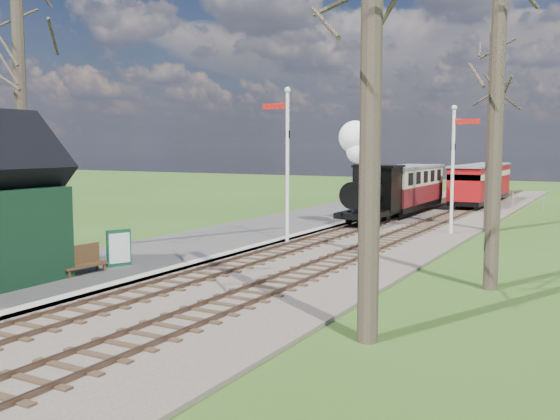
% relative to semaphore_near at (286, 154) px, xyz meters
% --- Properties ---
extents(distant_hills, '(114.40, 48.00, 22.02)m').
position_rel_semaphore_near_xyz_m(distant_hills, '(2.17, 48.38, -19.83)').
color(distant_hills, '#385B23').
rests_on(distant_hills, ground).
extents(ballast_bed, '(8.00, 60.00, 0.10)m').
position_rel_semaphore_near_xyz_m(ballast_bed, '(2.07, 6.00, -3.57)').
color(ballast_bed, brown).
rests_on(ballast_bed, ground).
extents(track_near, '(1.60, 60.00, 0.15)m').
position_rel_semaphore_near_xyz_m(track_near, '(0.77, 6.00, -3.52)').
color(track_near, brown).
rests_on(track_near, ground).
extents(track_far, '(1.60, 60.00, 0.15)m').
position_rel_semaphore_near_xyz_m(track_far, '(3.37, 6.00, -3.52)').
color(track_far, brown).
rests_on(track_far, ground).
extents(platform, '(5.00, 44.00, 0.20)m').
position_rel_semaphore_near_xyz_m(platform, '(-2.73, -2.00, -3.52)').
color(platform, '#474442').
rests_on(platform, ground).
extents(coping_strip, '(0.40, 44.00, 0.21)m').
position_rel_semaphore_near_xyz_m(coping_strip, '(-0.43, -2.00, -3.52)').
color(coping_strip, '#B2AD9E').
rests_on(coping_strip, ground).
extents(semaphore_near, '(1.22, 0.24, 6.22)m').
position_rel_semaphore_near_xyz_m(semaphore_near, '(0.00, 0.00, 0.00)').
color(semaphore_near, silver).
rests_on(semaphore_near, ground).
extents(semaphore_far, '(1.22, 0.24, 5.72)m').
position_rel_semaphore_near_xyz_m(semaphore_far, '(5.14, 6.00, -0.27)').
color(semaphore_far, silver).
rests_on(semaphore_far, ground).
extents(bare_trees, '(15.51, 22.39, 12.00)m').
position_rel_semaphore_near_xyz_m(bare_trees, '(2.10, -5.90, 1.59)').
color(bare_trees, '#382D23').
rests_on(bare_trees, ground).
extents(fence_line, '(12.60, 0.08, 1.00)m').
position_rel_semaphore_near_xyz_m(fence_line, '(1.07, 20.00, -3.07)').
color(fence_line, slate).
rests_on(fence_line, ground).
extents(locomotive, '(1.97, 4.59, 4.92)m').
position_rel_semaphore_near_xyz_m(locomotive, '(0.76, 7.09, -1.37)').
color(locomotive, black).
rests_on(locomotive, ground).
extents(coach, '(2.30, 7.87, 2.42)m').
position_rel_semaphore_near_xyz_m(coach, '(0.77, 13.16, -1.98)').
color(coach, black).
rests_on(coach, ground).
extents(red_carriage_a, '(2.10, 5.19, 2.21)m').
position_rel_semaphore_near_xyz_m(red_carriage_a, '(3.37, 18.35, -2.10)').
color(red_carriage_a, black).
rests_on(red_carriage_a, ground).
extents(red_carriage_b, '(2.10, 5.19, 2.21)m').
position_rel_semaphore_near_xyz_m(red_carriage_b, '(3.37, 23.85, -2.10)').
color(red_carriage_b, black).
rests_on(red_carriage_b, ground).
extents(sign_board, '(0.39, 0.75, 1.15)m').
position_rel_semaphore_near_xyz_m(sign_board, '(-2.03, -7.20, -2.85)').
color(sign_board, '#0E422A').
rests_on(sign_board, platform).
extents(bench, '(0.55, 1.51, 0.84)m').
position_rel_semaphore_near_xyz_m(bench, '(-2.20, -8.60, -3.03)').
color(bench, '#483019').
rests_on(bench, platform).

